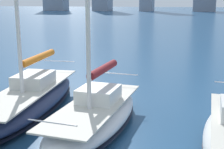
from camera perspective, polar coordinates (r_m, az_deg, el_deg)
name	(u,v)px	position (r m, az deg, el deg)	size (l,w,h in m)	color
sailboat_maroon	(95,114)	(12.14, -3.09, -7.14)	(2.54, 7.17, 10.51)	white
sailboat_orange	(30,97)	(14.41, -14.74, -4.07)	(3.45, 9.03, 12.62)	navy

